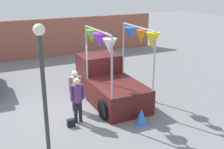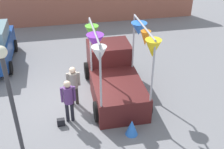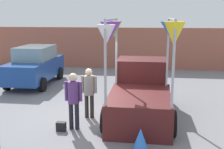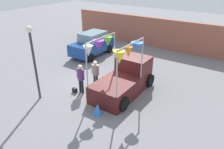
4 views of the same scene
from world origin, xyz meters
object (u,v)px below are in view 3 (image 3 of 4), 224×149
(vendor_truck, at_px, (141,89))
(person_vendor, at_px, (89,88))
(parked_car, at_px, (35,65))
(person_customer, at_px, (73,96))
(folded_kite_bundle_azure, at_px, (141,140))
(handbag, at_px, (61,126))

(vendor_truck, distance_m, person_vendor, 1.77)
(parked_car, height_order, person_vendor, parked_car)
(parked_car, xyz_separation_m, person_customer, (3.37, -5.22, 0.10))
(parked_car, distance_m, folded_kite_bundle_azure, 8.38)
(vendor_truck, relative_size, parked_car, 1.03)
(parked_car, bearing_deg, person_vendor, -49.35)
(vendor_truck, bearing_deg, parked_car, 145.28)
(parked_car, bearing_deg, person_customer, -57.14)
(parked_car, xyz_separation_m, handbag, (3.02, -5.42, -0.80))
(handbag, height_order, folded_kite_bundle_azure, folded_kite_bundle_azure)
(folded_kite_bundle_azure, bearing_deg, person_customer, 150.71)
(vendor_truck, distance_m, handbag, 2.98)
(parked_car, height_order, person_customer, parked_car)
(person_customer, distance_m, folded_kite_bundle_azure, 2.45)
(vendor_truck, distance_m, parked_car, 6.46)
(vendor_truck, height_order, parked_car, vendor_truck)
(person_vendor, bearing_deg, vendor_truck, 18.10)
(person_customer, xyz_separation_m, handbag, (-0.35, -0.20, -0.91))
(parked_car, relative_size, handbag, 14.29)
(vendor_truck, relative_size, folded_kite_bundle_azure, 6.87)
(folded_kite_bundle_azure, bearing_deg, handbag, 158.46)
(person_customer, height_order, person_vendor, person_customer)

